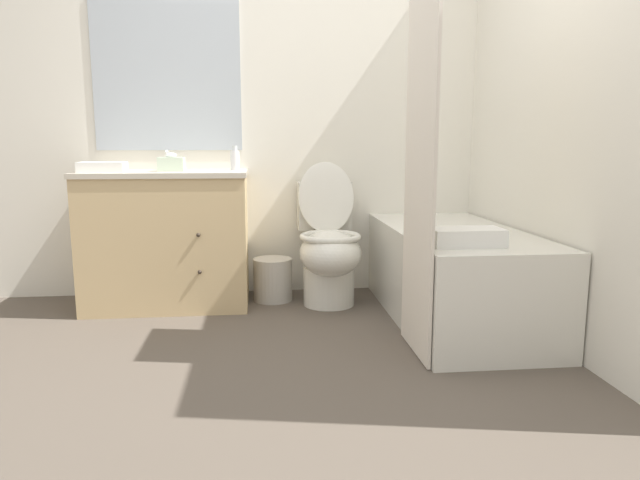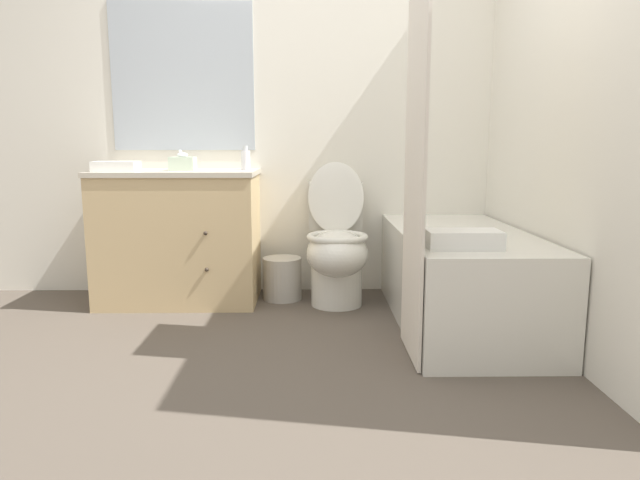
# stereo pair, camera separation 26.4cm
# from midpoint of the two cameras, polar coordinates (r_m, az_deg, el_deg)

# --- Properties ---
(ground_plane) EXTENTS (14.00, 14.00, 0.00)m
(ground_plane) POSITION_cam_midpoint_polar(r_m,az_deg,el_deg) (2.37, -4.26, -14.95)
(ground_plane) COLOR brown
(wall_back) EXTENTS (8.00, 0.06, 2.50)m
(wall_back) POSITION_cam_midpoint_polar(r_m,az_deg,el_deg) (3.82, -5.43, 13.56)
(wall_back) COLOR white
(wall_back) RESTS_ON ground_plane
(wall_right) EXTENTS (0.05, 2.63, 2.50)m
(wall_right) POSITION_cam_midpoint_polar(r_m,az_deg,el_deg) (3.27, 18.47, 13.78)
(wall_right) COLOR white
(wall_right) RESTS_ON ground_plane
(vanity_cabinet) EXTENTS (0.98, 0.58, 0.82)m
(vanity_cabinet) POSITION_cam_midpoint_polar(r_m,az_deg,el_deg) (3.63, -17.04, 0.25)
(vanity_cabinet) COLOR tan
(vanity_cabinet) RESTS_ON ground_plane
(sink_faucet) EXTENTS (0.14, 0.12, 0.12)m
(sink_faucet) POSITION_cam_midpoint_polar(r_m,az_deg,el_deg) (3.78, -16.80, 7.29)
(sink_faucet) COLOR silver
(sink_faucet) RESTS_ON vanity_cabinet
(toilet) EXTENTS (0.37, 0.65, 0.87)m
(toilet) POSITION_cam_midpoint_polar(r_m,az_deg,el_deg) (3.50, -1.30, -0.87)
(toilet) COLOR silver
(toilet) RESTS_ON ground_plane
(bathtub) EXTENTS (0.68, 1.50, 0.52)m
(bathtub) POSITION_cam_midpoint_polar(r_m,az_deg,el_deg) (3.26, 11.03, -3.39)
(bathtub) COLOR silver
(bathtub) RESTS_ON ground_plane
(shower_curtain) EXTENTS (0.01, 0.47, 1.86)m
(shower_curtain) POSITION_cam_midpoint_polar(r_m,az_deg,el_deg) (2.62, 7.14, 8.44)
(shower_curtain) COLOR silver
(shower_curtain) RESTS_ON ground_plane
(wastebasket) EXTENTS (0.25, 0.25, 0.27)m
(wastebasket) POSITION_cam_midpoint_polar(r_m,az_deg,el_deg) (3.65, -6.82, -3.95)
(wastebasket) COLOR #B7B2A8
(wastebasket) RESTS_ON ground_plane
(tissue_box) EXTENTS (0.15, 0.12, 0.11)m
(tissue_box) POSITION_cam_midpoint_polar(r_m,az_deg,el_deg) (3.53, -16.75, 7.30)
(tissue_box) COLOR silver
(tissue_box) RESTS_ON vanity_cabinet
(soap_dispenser) EXTENTS (0.06, 0.06, 0.15)m
(soap_dispenser) POSITION_cam_midpoint_polar(r_m,az_deg,el_deg) (3.59, -10.62, 7.91)
(soap_dispenser) COLOR silver
(soap_dispenser) RESTS_ON vanity_cabinet
(hand_towel_folded) EXTENTS (0.25, 0.15, 0.06)m
(hand_towel_folded) POSITION_cam_midpoint_polar(r_m,az_deg,el_deg) (3.53, -22.99, 6.72)
(hand_towel_folded) COLOR white
(hand_towel_folded) RESTS_ON vanity_cabinet
(bath_towel_folded) EXTENTS (0.33, 0.18, 0.08)m
(bath_towel_folded) POSITION_cam_midpoint_polar(r_m,az_deg,el_deg) (2.70, 11.72, 0.27)
(bath_towel_folded) COLOR white
(bath_towel_folded) RESTS_ON bathtub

